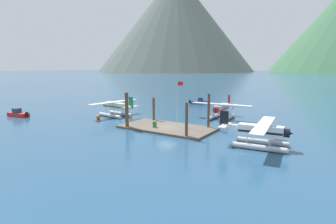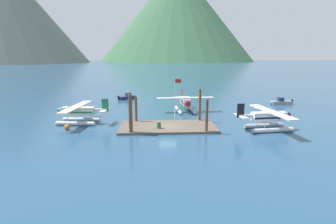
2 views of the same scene
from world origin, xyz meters
name	(u,v)px [view 1 (image 1 of 2)]	position (x,y,z in m)	size (l,w,h in m)	color
ground_plane	(167,129)	(0.00, 0.00, 0.00)	(1200.00, 1200.00, 0.00)	navy
dock_platform	(167,128)	(0.00, 0.00, 0.15)	(13.63, 7.06, 0.30)	brown
piling_near_left	(127,111)	(-5.01, -3.01, 2.65)	(0.51, 0.51, 5.31)	brown
piling_near_right	(187,120)	(4.96, -3.11, 2.29)	(0.38, 0.38, 4.58)	brown
piling_far_left	(154,110)	(-4.65, 3.15, 2.01)	(0.40, 0.40, 4.01)	brown
piling_far_right	(209,111)	(5.13, 3.11, 2.59)	(0.39, 0.39, 5.19)	brown
flagpole	(178,98)	(1.21, 1.09, 4.44)	(0.95, 0.10, 6.73)	silver
fuel_drum	(155,124)	(-1.29, -1.30, 0.74)	(0.62, 0.62, 0.88)	#33663D
mooring_buoy	(98,117)	(-14.06, -0.27, 0.39)	(0.77, 0.77, 0.77)	orange
mountain_ridge_centre_peak	(176,23)	(-243.18, 402.89, 87.80)	(281.40, 281.40, 175.59)	#4C5651
seaplane_cream_port_fwd	(115,108)	(-13.36, 3.26, 1.58)	(7.95, 10.49, 3.84)	#B7BABF
seaplane_white_stbd_aft	(261,134)	(13.84, -2.06, 1.58)	(7.96, 10.49, 3.84)	#B7BABF
seaplane_silver_bow_right	(221,110)	(3.87, 11.21, 1.58)	(10.46, 7.98, 3.84)	#B7BABF
boat_navy_open_north	(199,102)	(-8.02, 26.86, 0.49)	(4.33, 3.57, 1.50)	navy
boat_red_open_sw	(18,114)	(-28.25, -6.49, 0.49)	(4.87, 2.05, 1.50)	#B2231E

